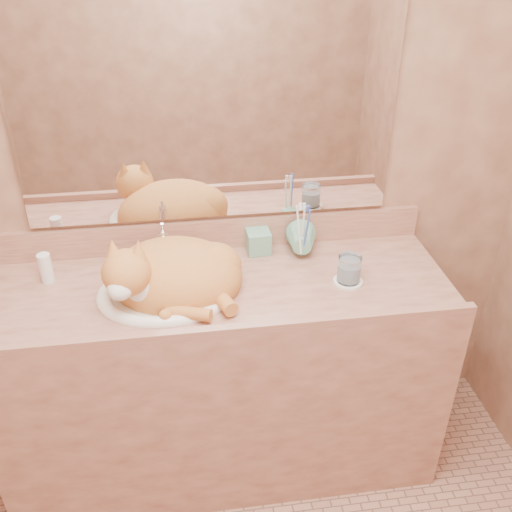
{
  "coord_description": "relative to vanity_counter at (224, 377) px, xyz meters",
  "views": [
    {
      "loc": [
        -0.11,
        -0.89,
        1.97
      ],
      "look_at": [
        0.12,
        0.7,
        0.97
      ],
      "focal_mm": 40.0,
      "sensor_mm": 36.0,
      "label": 1
    }
  ],
  "objects": [
    {
      "name": "toothbrush_cup",
      "position": [
        0.31,
        0.12,
        0.48
      ],
      "size": [
        0.14,
        0.14,
        0.11
      ],
      "primitive_type": "imported",
      "rotation": [
        0.0,
        0.0,
        -0.15
      ],
      "color": "#6AAA8B",
      "rests_on": "vanity_counter"
    },
    {
      "name": "water_glass",
      "position": [
        0.44,
        -0.04,
        0.48
      ],
      "size": [
        0.08,
        0.08,
        0.09
      ],
      "primitive_type": "cylinder",
      "color": "silver",
      "rests_on": "saucer"
    },
    {
      "name": "lotion_bottle",
      "position": [
        -0.59,
        0.12,
        0.48
      ],
      "size": [
        0.04,
        0.04,
        0.11
      ],
      "primitive_type": "cylinder",
      "color": "white",
      "rests_on": "vanity_counter"
    },
    {
      "name": "wall_back",
      "position": [
        0.0,
        0.28,
        0.82
      ],
      "size": [
        2.4,
        0.02,
        2.5
      ],
      "primitive_type": "cube",
      "color": "brown",
      "rests_on": "ground"
    },
    {
      "name": "saucer",
      "position": [
        0.44,
        -0.04,
        0.43
      ],
      "size": [
        0.1,
        0.1,
        0.01
      ],
      "primitive_type": "cylinder",
      "color": "white",
      "rests_on": "vanity_counter"
    },
    {
      "name": "vanity_counter",
      "position": [
        0.0,
        0.0,
        0.0
      ],
      "size": [
        1.6,
        0.55,
        0.85
      ],
      "primitive_type": null,
      "color": "brown",
      "rests_on": "floor"
    },
    {
      "name": "soap_dispenser",
      "position": [
        0.17,
        0.17,
        0.52
      ],
      "size": [
        0.09,
        0.1,
        0.19
      ],
      "primitive_type": "imported",
      "rotation": [
        0.0,
        0.0,
        0.06
      ],
      "color": "#6AAA8B",
      "rests_on": "vanity_counter"
    },
    {
      "name": "toothbrushes",
      "position": [
        0.31,
        0.12,
        0.56
      ],
      "size": [
        0.04,
        0.04,
        0.24
      ],
      "primitive_type": null,
      "color": "white",
      "rests_on": "toothbrush_cup"
    },
    {
      "name": "cat",
      "position": [
        -0.17,
        -0.01,
        0.5
      ],
      "size": [
        0.51,
        0.45,
        0.25
      ],
      "primitive_type": null,
      "rotation": [
        0.0,
        0.0,
        -0.18
      ],
      "color": "#BB6A2B",
      "rests_on": "sink_basin"
    },
    {
      "name": "faucet",
      "position": [
        -0.18,
        0.15,
        0.51
      ],
      "size": [
        0.05,
        0.12,
        0.16
      ],
      "primitive_type": null,
      "rotation": [
        0.0,
        0.0,
        0.07
      ],
      "color": "silver",
      "rests_on": "vanity_counter"
    },
    {
      "name": "sink_basin",
      "position": [
        -0.18,
        -0.02,
        0.5
      ],
      "size": [
        0.5,
        0.43,
        0.14
      ],
      "primitive_type": null,
      "rotation": [
        0.0,
        0.0,
        0.13
      ],
      "color": "white",
      "rests_on": "vanity_counter"
    },
    {
      "name": "mirror",
      "position": [
        0.0,
        0.26,
        0.97
      ],
      "size": [
        1.3,
        0.02,
        0.8
      ],
      "primitive_type": "cube",
      "color": "white",
      "rests_on": "wall_back"
    }
  ]
}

